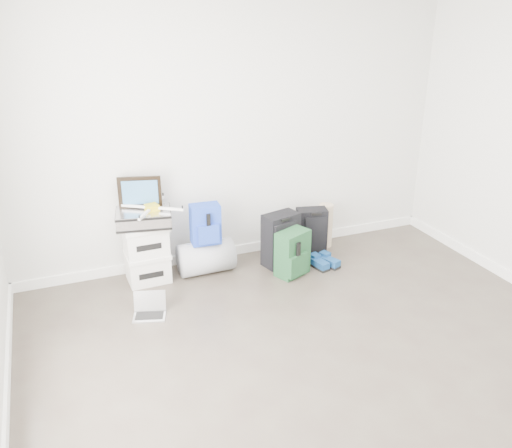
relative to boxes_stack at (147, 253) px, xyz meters
name	(u,v)px	position (x,y,z in m)	size (l,w,h in m)	color
ground	(362,403)	(1.00, -2.27, -0.29)	(5.00, 5.00, 0.00)	#3D322C
room_envelope	(384,156)	(1.00, -2.25, 1.43)	(4.52, 5.02, 2.71)	silver
boxes_stack	(147,253)	(0.00, 0.00, 0.00)	(0.42, 0.34, 0.58)	silver
briefcase	(144,218)	(0.00, 0.00, 0.36)	(0.49, 0.36, 0.14)	#B2B2B7
painting	(140,192)	(0.00, 0.10, 0.58)	(0.39, 0.13, 0.30)	black
drone	(152,207)	(0.08, -0.02, 0.46)	(0.52, 0.52, 0.05)	gold
duffel_bag	(206,257)	(0.57, -0.05, -0.13)	(0.33, 0.33, 0.54)	#94979C
blue_backpack	(206,225)	(0.57, -0.08, 0.23)	(0.29, 0.22, 0.39)	#164693
large_suitcase	(281,240)	(1.33, -0.17, -0.02)	(0.40, 0.30, 0.55)	black
green_backpack	(293,254)	(1.35, -0.42, -0.07)	(0.38, 0.34, 0.46)	#153B21
carry_on	(312,231)	(1.75, -0.03, -0.05)	(0.35, 0.27, 0.49)	black
shoes	(323,263)	(1.71, -0.38, -0.25)	(0.28, 0.28, 0.09)	black
rolled_rug	(325,225)	(1.96, 0.06, -0.05)	(0.16, 0.16, 0.48)	tan
laptop	(150,310)	(-0.12, -0.63, -0.25)	(0.32, 0.27, 0.20)	#B5B5B9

